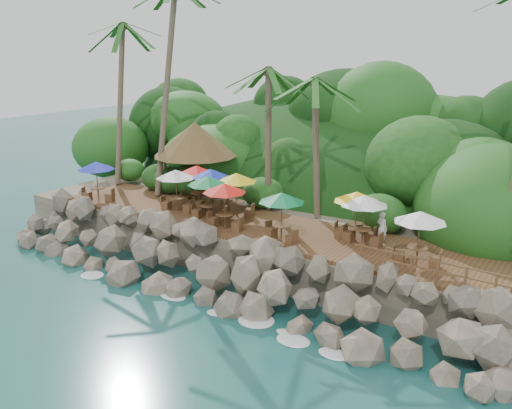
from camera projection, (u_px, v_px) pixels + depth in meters
The scene contains 12 objects.
ground at pixel (184, 304), 25.45m from camera, with size 140.00×140.00×0.00m, color #19514F.
land_base at pixel (337, 204), 37.90m from camera, with size 32.00×25.20×2.10m, color gray.
jungle_hill at pixel (377, 195), 44.17m from camera, with size 44.80×28.00×15.40m, color #143811.
seawall at pixel (210, 268), 26.72m from camera, with size 29.00×4.00×2.30m, color gray, non-canonical shape.
terrace at pixel (256, 226), 29.61m from camera, with size 26.00×5.00×0.20m, color brown.
jungle_foliage at pixel (329, 222), 37.40m from camera, with size 44.00×16.00×12.00m, color #143811, non-canonical shape.
foam_line at pixel (188, 301), 25.68m from camera, with size 25.20×0.80×0.06m.
palms at pixel (308, 29), 28.28m from camera, with size 35.42×6.75×14.17m.
palapa at pixel (195, 139), 35.20m from camera, with size 5.40×5.40×4.60m.
dining_clusters at pixel (243, 187), 29.06m from camera, with size 22.09×4.84×2.48m.
railing at pixel (452, 273), 21.68m from camera, with size 8.30×0.10×1.00m.
waiter at pixel (382, 228), 26.35m from camera, with size 0.60×0.39×1.64m, color white.
Camera 1 is at (15.70, -17.32, 11.57)m, focal length 38.42 mm.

